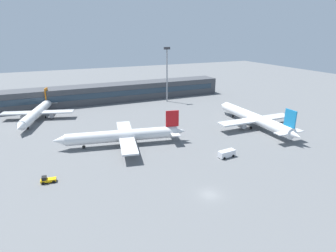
{
  "coord_description": "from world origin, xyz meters",
  "views": [
    {
      "loc": [
        -30.64,
        -46.21,
        35.41
      ],
      "look_at": [
        7.07,
        40.0,
        3.0
      ],
      "focal_mm": 29.56,
      "sensor_mm": 36.0,
      "label": 1
    }
  ],
  "objects_px": {
    "airplane_mid": "(122,136)",
    "service_van_white": "(227,153)",
    "baggage_tug_yellow": "(47,180)",
    "airplane_near": "(253,118)",
    "floodlight_tower_west": "(167,71)",
    "airplane_far": "(37,113)"
  },
  "relations": [
    {
      "from": "airplane_far",
      "to": "service_van_white",
      "type": "height_order",
      "value": "airplane_far"
    },
    {
      "from": "airplane_near",
      "to": "airplane_mid",
      "type": "distance_m",
      "value": 51.58
    },
    {
      "from": "floodlight_tower_west",
      "to": "baggage_tug_yellow",
      "type": "bearing_deg",
      "value": -132.97
    },
    {
      "from": "airplane_mid",
      "to": "service_van_white",
      "type": "bearing_deg",
      "value": -39.35
    },
    {
      "from": "airplane_far",
      "to": "baggage_tug_yellow",
      "type": "height_order",
      "value": "airplane_far"
    },
    {
      "from": "airplane_far",
      "to": "floodlight_tower_west",
      "type": "height_order",
      "value": "floodlight_tower_west"
    },
    {
      "from": "service_van_white",
      "to": "floodlight_tower_west",
      "type": "bearing_deg",
      "value": 81.05
    },
    {
      "from": "airplane_far",
      "to": "service_van_white",
      "type": "bearing_deg",
      "value": -50.27
    },
    {
      "from": "airplane_near",
      "to": "airplane_far",
      "type": "height_order",
      "value": "airplane_near"
    },
    {
      "from": "airplane_near",
      "to": "baggage_tug_yellow",
      "type": "distance_m",
      "value": 75.97
    },
    {
      "from": "airplane_mid",
      "to": "floodlight_tower_west",
      "type": "height_order",
      "value": "floodlight_tower_west"
    },
    {
      "from": "airplane_mid",
      "to": "baggage_tug_yellow",
      "type": "relative_size",
      "value": 11.48
    },
    {
      "from": "airplane_near",
      "to": "floodlight_tower_west",
      "type": "height_order",
      "value": "floodlight_tower_west"
    },
    {
      "from": "service_van_white",
      "to": "airplane_far",
      "type": "bearing_deg",
      "value": 129.73
    },
    {
      "from": "baggage_tug_yellow",
      "to": "service_van_white",
      "type": "distance_m",
      "value": 49.35
    },
    {
      "from": "airplane_mid",
      "to": "service_van_white",
      "type": "height_order",
      "value": "airplane_mid"
    },
    {
      "from": "baggage_tug_yellow",
      "to": "airplane_near",
      "type": "bearing_deg",
      "value": 10.42
    },
    {
      "from": "baggage_tug_yellow",
      "to": "floodlight_tower_west",
      "type": "relative_size",
      "value": 0.13
    },
    {
      "from": "floodlight_tower_west",
      "to": "service_van_white",
      "type": "bearing_deg",
      "value": -98.95
    },
    {
      "from": "floodlight_tower_west",
      "to": "airplane_near",
      "type": "bearing_deg",
      "value": -73.95
    },
    {
      "from": "baggage_tug_yellow",
      "to": "floodlight_tower_west",
      "type": "distance_m",
      "value": 89.42
    },
    {
      "from": "airplane_far",
      "to": "floodlight_tower_west",
      "type": "bearing_deg",
      "value": 7.09
    }
  ]
}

